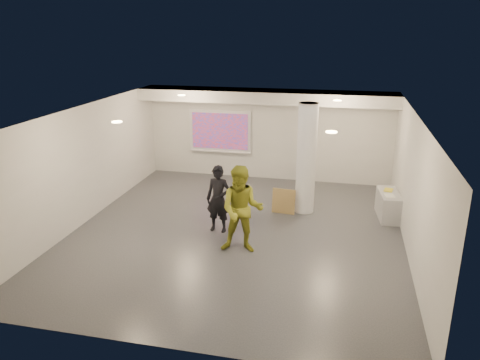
% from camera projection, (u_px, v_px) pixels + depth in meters
% --- Properties ---
extents(floor, '(8.00, 9.00, 0.01)m').
position_uv_depth(floor, '(236.00, 233.00, 11.60)').
color(floor, '#34373B').
rests_on(floor, ground).
extents(ceiling, '(8.00, 9.00, 0.01)m').
position_uv_depth(ceiling, '(236.00, 113.00, 10.65)').
color(ceiling, silver).
rests_on(ceiling, floor).
extents(wall_back, '(8.00, 0.01, 3.00)m').
position_uv_depth(wall_back, '(268.00, 134.00, 15.29)').
color(wall_back, silver).
rests_on(wall_back, floor).
extents(wall_front, '(8.00, 0.01, 3.00)m').
position_uv_depth(wall_front, '(167.00, 265.00, 6.96)').
color(wall_front, silver).
rests_on(wall_front, floor).
extents(wall_left, '(0.01, 9.00, 3.00)m').
position_uv_depth(wall_left, '(84.00, 165.00, 11.97)').
color(wall_left, silver).
rests_on(wall_left, floor).
extents(wall_right, '(0.01, 9.00, 3.00)m').
position_uv_depth(wall_right, '(413.00, 187.00, 10.29)').
color(wall_right, silver).
rests_on(wall_right, floor).
extents(soffit_band, '(8.00, 1.10, 0.36)m').
position_uv_depth(soffit_band, '(265.00, 96.00, 14.37)').
color(soffit_band, silver).
rests_on(soffit_band, ceiling).
extents(downlight_nw, '(0.22, 0.22, 0.02)m').
position_uv_depth(downlight_nw, '(182.00, 95.00, 13.44)').
color(downlight_nw, '#FFDF91').
rests_on(downlight_nw, ceiling).
extents(downlight_ne, '(0.22, 0.22, 0.02)m').
position_uv_depth(downlight_ne, '(337.00, 100.00, 12.51)').
color(downlight_ne, '#FFDF91').
rests_on(downlight_ne, ceiling).
extents(downlight_sw, '(0.22, 0.22, 0.02)m').
position_uv_depth(downlight_sw, '(117.00, 122.00, 9.73)').
color(downlight_sw, '#FFDF91').
rests_on(downlight_sw, ceiling).
extents(downlight_se, '(0.22, 0.22, 0.02)m').
position_uv_depth(downlight_se, '(331.00, 132.00, 8.81)').
color(downlight_se, '#FFDF91').
rests_on(downlight_se, ceiling).
extents(column, '(0.52, 0.52, 3.00)m').
position_uv_depth(column, '(306.00, 159.00, 12.48)').
color(column, white).
rests_on(column, floor).
extents(projection_screen, '(2.10, 0.13, 1.42)m').
position_uv_depth(projection_screen, '(220.00, 132.00, 15.58)').
color(projection_screen, silver).
rests_on(projection_screen, wall_back).
extents(credenza, '(0.62, 1.25, 0.70)m').
position_uv_depth(credenza, '(388.00, 205.00, 12.42)').
color(credenza, '#A1A3A6').
rests_on(credenza, floor).
extents(papers_stack, '(0.29, 0.34, 0.02)m').
position_uv_depth(papers_stack, '(389.00, 196.00, 12.06)').
color(papers_stack, white).
rests_on(papers_stack, credenza).
extents(postit_pad, '(0.27, 0.33, 0.03)m').
position_uv_depth(postit_pad, '(388.00, 190.00, 12.47)').
color(postit_pad, yellow).
rests_on(postit_pad, credenza).
extents(cardboard_back, '(0.64, 0.21, 0.69)m').
position_uv_depth(cardboard_back, '(284.00, 201.00, 12.72)').
color(cardboard_back, olive).
rests_on(cardboard_back, floor).
extents(cardboard_front, '(0.47, 0.21, 0.50)m').
position_uv_depth(cardboard_front, '(286.00, 204.00, 12.78)').
color(cardboard_front, olive).
rests_on(cardboard_front, floor).
extents(woman, '(0.65, 0.47, 1.68)m').
position_uv_depth(woman, '(218.00, 199.00, 11.46)').
color(woman, black).
rests_on(woman, floor).
extents(man, '(1.05, 0.86, 2.01)m').
position_uv_depth(man, '(242.00, 210.00, 10.37)').
color(man, '#969A25').
rests_on(man, floor).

